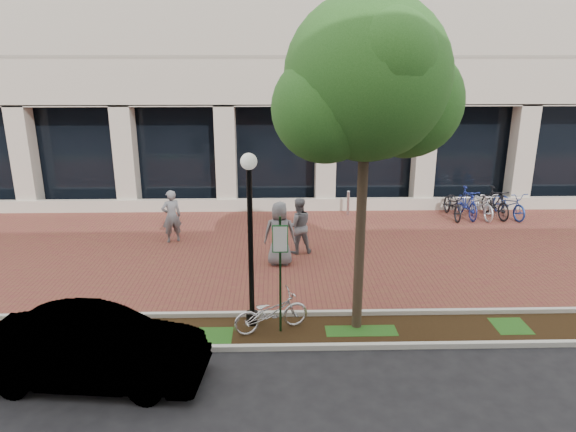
{
  "coord_description": "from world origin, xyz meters",
  "views": [
    {
      "loc": [
        -0.03,
        -15.55,
        5.87
      ],
      "look_at": [
        0.34,
        -0.8,
        1.38
      ],
      "focal_mm": 32.0,
      "sensor_mm": 36.0,
      "label": 1
    }
  ],
  "objects_px": {
    "bike_rack_cluster": "(481,204)",
    "sedan_near_curb": "(94,349)",
    "pedestrian_left": "(172,216)",
    "pedestrian_mid": "(298,226)",
    "locked_bicycle": "(271,312)",
    "lamppost": "(250,231)",
    "street_tree": "(369,89)",
    "pedestrian_right": "(280,234)",
    "parking_sign": "(280,261)",
    "bollard": "(348,203)"
  },
  "relations": [
    {
      "from": "pedestrian_left",
      "to": "sedan_near_curb",
      "type": "distance_m",
      "value": 7.85
    },
    {
      "from": "pedestrian_left",
      "to": "sedan_near_curb",
      "type": "bearing_deg",
      "value": 64.78
    },
    {
      "from": "locked_bicycle",
      "to": "pedestrian_left",
      "type": "distance_m",
      "value": 6.9
    },
    {
      "from": "bollard",
      "to": "locked_bicycle",
      "type": "bearing_deg",
      "value": -108.33
    },
    {
      "from": "parking_sign",
      "to": "sedan_near_curb",
      "type": "distance_m",
      "value": 4.07
    },
    {
      "from": "locked_bicycle",
      "to": "bike_rack_cluster",
      "type": "distance_m",
      "value": 11.77
    },
    {
      "from": "parking_sign",
      "to": "lamppost",
      "type": "height_order",
      "value": "lamppost"
    },
    {
      "from": "street_tree",
      "to": "bike_rack_cluster",
      "type": "height_order",
      "value": "street_tree"
    },
    {
      "from": "parking_sign",
      "to": "bollard",
      "type": "distance_m",
      "value": 9.52
    },
    {
      "from": "pedestrian_left",
      "to": "pedestrian_mid",
      "type": "bearing_deg",
      "value": 139.49
    },
    {
      "from": "locked_bicycle",
      "to": "parking_sign",
      "type": "bearing_deg",
      "value": -127.2
    },
    {
      "from": "bollard",
      "to": "bike_rack_cluster",
      "type": "xyz_separation_m",
      "value": [
        5.11,
        -0.41,
        0.04
      ]
    },
    {
      "from": "pedestrian_right",
      "to": "bike_rack_cluster",
      "type": "bearing_deg",
      "value": -147.81
    },
    {
      "from": "lamppost",
      "to": "pedestrian_left",
      "type": "relative_size",
      "value": 2.24
    },
    {
      "from": "parking_sign",
      "to": "bike_rack_cluster",
      "type": "xyz_separation_m",
      "value": [
        7.88,
        8.62,
        -1.15
      ]
    },
    {
      "from": "bike_rack_cluster",
      "to": "sedan_near_curb",
      "type": "bearing_deg",
      "value": -142.65
    },
    {
      "from": "parking_sign",
      "to": "pedestrian_right",
      "type": "height_order",
      "value": "parking_sign"
    },
    {
      "from": "lamppost",
      "to": "pedestrian_mid",
      "type": "bearing_deg",
      "value": 74.58
    },
    {
      "from": "pedestrian_mid",
      "to": "bike_rack_cluster",
      "type": "height_order",
      "value": "pedestrian_mid"
    },
    {
      "from": "parking_sign",
      "to": "lamppost",
      "type": "bearing_deg",
      "value": 150.52
    },
    {
      "from": "parking_sign",
      "to": "pedestrian_mid",
      "type": "relative_size",
      "value": 1.51
    },
    {
      "from": "locked_bicycle",
      "to": "sedan_near_curb",
      "type": "height_order",
      "value": "sedan_near_curb"
    },
    {
      "from": "lamppost",
      "to": "locked_bicycle",
      "type": "distance_m",
      "value": 1.89
    },
    {
      "from": "bike_rack_cluster",
      "to": "locked_bicycle",
      "type": "bearing_deg",
      "value": -138.33
    },
    {
      "from": "bike_rack_cluster",
      "to": "sedan_near_curb",
      "type": "height_order",
      "value": "sedan_near_curb"
    },
    {
      "from": "lamppost",
      "to": "street_tree",
      "type": "xyz_separation_m",
      "value": [
        2.45,
        -0.16,
        3.05
      ]
    },
    {
      "from": "street_tree",
      "to": "pedestrian_left",
      "type": "distance_m",
      "value": 9.09
    },
    {
      "from": "parking_sign",
      "to": "pedestrian_mid",
      "type": "xyz_separation_m",
      "value": [
        0.62,
        4.96,
        -0.8
      ]
    },
    {
      "from": "parking_sign",
      "to": "sedan_near_curb",
      "type": "bearing_deg",
      "value": -153.07
    },
    {
      "from": "pedestrian_left",
      "to": "pedestrian_right",
      "type": "xyz_separation_m",
      "value": [
        3.58,
        -2.09,
        0.07
      ]
    },
    {
      "from": "pedestrian_mid",
      "to": "bike_rack_cluster",
      "type": "bearing_deg",
      "value": -163.36
    },
    {
      "from": "lamppost",
      "to": "pedestrian_right",
      "type": "bearing_deg",
      "value": 79.43
    },
    {
      "from": "locked_bicycle",
      "to": "bike_rack_cluster",
      "type": "bearing_deg",
      "value": -63.66
    },
    {
      "from": "pedestrian_mid",
      "to": "bike_rack_cluster",
      "type": "relative_size",
      "value": 0.58
    },
    {
      "from": "sedan_near_curb",
      "to": "pedestrian_right",
      "type": "bearing_deg",
      "value": -26.01
    },
    {
      "from": "pedestrian_right",
      "to": "parking_sign",
      "type": "bearing_deg",
      "value": 91.33
    },
    {
      "from": "bollard",
      "to": "street_tree",
      "type": "bearing_deg",
      "value": -96.25
    },
    {
      "from": "bollard",
      "to": "sedan_near_curb",
      "type": "relative_size",
      "value": 0.24
    },
    {
      "from": "locked_bicycle",
      "to": "sedan_near_curb",
      "type": "relative_size",
      "value": 0.42
    },
    {
      "from": "lamppost",
      "to": "parking_sign",
      "type": "bearing_deg",
      "value": -29.89
    },
    {
      "from": "locked_bicycle",
      "to": "pedestrian_mid",
      "type": "height_order",
      "value": "pedestrian_mid"
    },
    {
      "from": "parking_sign",
      "to": "pedestrian_left",
      "type": "bearing_deg",
      "value": 120.7
    },
    {
      "from": "pedestrian_left",
      "to": "pedestrian_mid",
      "type": "height_order",
      "value": "pedestrian_mid"
    },
    {
      "from": "locked_bicycle",
      "to": "pedestrian_left",
      "type": "bearing_deg",
      "value": 8.78
    },
    {
      "from": "lamppost",
      "to": "pedestrian_mid",
      "type": "distance_m",
      "value": 4.95
    },
    {
      "from": "lamppost",
      "to": "bike_rack_cluster",
      "type": "height_order",
      "value": "lamppost"
    },
    {
      "from": "street_tree",
      "to": "pedestrian_mid",
      "type": "xyz_separation_m",
      "value": [
        -1.18,
        4.74,
        -4.42
      ]
    },
    {
      "from": "street_tree",
      "to": "pedestrian_mid",
      "type": "distance_m",
      "value": 6.59
    },
    {
      "from": "parking_sign",
      "to": "bike_rack_cluster",
      "type": "bearing_deg",
      "value": 47.99
    },
    {
      "from": "parking_sign",
      "to": "bollard",
      "type": "xyz_separation_m",
      "value": [
        2.77,
        9.03,
        -1.19
      ]
    }
  ]
}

